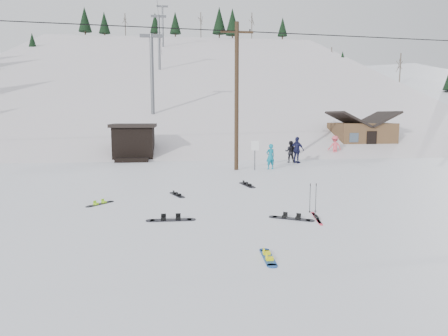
{
  "coord_description": "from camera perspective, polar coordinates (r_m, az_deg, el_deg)",
  "views": [
    {
      "loc": [
        -1.73,
        -10.66,
        3.45
      ],
      "look_at": [
        0.09,
        4.55,
        1.4
      ],
      "focal_mm": 32.0,
      "sensor_mm": 36.0,
      "label": 1
    }
  ],
  "objects": [
    {
      "name": "skier_teal",
      "position": [
        25.53,
        6.64,
        1.64
      ],
      "size": [
        0.67,
        0.53,
        1.62
      ],
      "primitive_type": "imported",
      "rotation": [
        0.0,
        0.0,
        3.42
      ],
      "color": "#0E7791",
      "rests_on": "ground"
    },
    {
      "name": "ground",
      "position": [
        11.33,
        2.33,
        -10.1
      ],
      "size": [
        200.0,
        200.0,
        0.0
      ],
      "primitive_type": "plane",
      "color": "white",
      "rests_on": "ground"
    },
    {
      "name": "hero_snowboard",
      "position": [
        9.97,
        6.31,
        -12.53
      ],
      "size": [
        0.3,
        1.33,
        0.09
      ],
      "rotation": [
        0.0,
        0.0,
        1.52
      ],
      "color": "#18499F",
      "rests_on": "ground"
    },
    {
      "name": "treeline_crest",
      "position": [
        96.73,
        -5.82,
        5.55
      ],
      "size": [
        50.0,
        6.0,
        10.0
      ],
      "primitive_type": null,
      "color": "black",
      "rests_on": "ski_slope"
    },
    {
      "name": "skier_pink",
      "position": [
        33.79,
        15.54,
        2.98
      ],
      "size": [
        1.19,
        0.76,
        1.75
      ],
      "primitive_type": "imported",
      "rotation": [
        0.0,
        0.0,
        3.24
      ],
      "color": "#E4505D",
      "rests_on": "ground"
    },
    {
      "name": "utility_pole",
      "position": [
        24.97,
        1.81,
        10.45
      ],
      "size": [
        2.0,
        0.26,
        9.0
      ],
      "color": "#3A2819",
      "rests_on": "ground"
    },
    {
      "name": "board_scatter_a",
      "position": [
        13.33,
        -7.6,
        -7.31
      ],
      "size": [
        1.64,
        0.33,
        0.11
      ],
      "rotation": [
        0.0,
        0.0,
        -0.02
      ],
      "color": "black",
      "rests_on": "ground"
    },
    {
      "name": "lift_hut",
      "position": [
        31.83,
        -12.73,
        3.69
      ],
      "size": [
        3.4,
        4.1,
        2.75
      ],
      "color": "black",
      "rests_on": "ground"
    },
    {
      "name": "board_scatter_b",
      "position": [
        17.35,
        -6.73,
        -3.81
      ],
      "size": [
        0.68,
        1.29,
        0.1
      ],
      "rotation": [
        0.0,
        0.0,
        1.95
      ],
      "color": "black",
      "rests_on": "ground"
    },
    {
      "name": "ski_slope",
      "position": [
        67.47,
        -5.19,
        -5.64
      ],
      "size": [
        60.0,
        85.24,
        65.97
      ],
      "primitive_type": "cube",
      "rotation": [
        0.31,
        0.0,
        0.0
      ],
      "color": "silver",
      "rests_on": "ground"
    },
    {
      "name": "trail_sign",
      "position": [
        24.81,
        4.44,
        2.57
      ],
      "size": [
        0.5,
        0.09,
        1.85
      ],
      "color": "#595B60",
      "rests_on": "ground"
    },
    {
      "name": "board_scatter_c",
      "position": [
        16.27,
        -17.29,
        -4.88
      ],
      "size": [
        0.92,
        1.06,
        0.09
      ],
      "rotation": [
        0.0,
        0.0,
        0.88
      ],
      "color": "black",
      "rests_on": "ground"
    },
    {
      "name": "skier_navy",
      "position": [
        29.01,
        10.4,
        2.55
      ],
      "size": [
        1.06,
        1.15,
        1.89
      ],
      "primitive_type": "imported",
      "rotation": [
        0.0,
        0.0,
        2.26
      ],
      "color": "#191B40",
      "rests_on": "ground"
    },
    {
      "name": "treeline_right",
      "position": [
        64.87,
        28.82,
        3.64
      ],
      "size": [
        20.0,
        60.0,
        10.0
      ],
      "primitive_type": null,
      "color": "black",
      "rests_on": "ground"
    },
    {
      "name": "lift_tower_near",
      "position": [
        40.96,
        -10.25,
        13.69
      ],
      "size": [
        2.2,
        0.36,
        8.0
      ],
      "color": "#595B60",
      "rests_on": "ski_slope"
    },
    {
      "name": "hero_skis",
      "position": [
        13.8,
        13.1,
        -6.95
      ],
      "size": [
        0.38,
        1.68,
        0.09
      ],
      "rotation": [
        0.0,
        0.0,
        -0.17
      ],
      "color": "red",
      "rests_on": "ground"
    },
    {
      "name": "skier_dark",
      "position": [
        29.34,
        9.45,
        2.32
      ],
      "size": [
        0.94,
        0.86,
        1.58
      ],
      "primitive_type": "imported",
      "rotation": [
        0.0,
        0.0,
        2.72
      ],
      "color": "black",
      "rests_on": "ground"
    },
    {
      "name": "ridge_right",
      "position": [
        73.94,
        25.94,
        -4.42
      ],
      "size": [
        45.66,
        93.98,
        54.59
      ],
      "primitive_type": "cube",
      "rotation": [
        0.21,
        -0.05,
        -0.12
      ],
      "color": "white",
      "rests_on": "ground"
    },
    {
      "name": "cabin",
      "position": [
        38.53,
        18.98,
        4.29
      ],
      "size": [
        5.39,
        4.4,
        3.77
      ],
      "color": "brown",
      "rests_on": "ground"
    },
    {
      "name": "lift_tower_mid",
      "position": [
        61.67,
        -9.26,
        17.72
      ],
      "size": [
        2.2,
        0.36,
        8.0
      ],
      "color": "#595B60",
      "rests_on": "ski_slope"
    },
    {
      "name": "ski_poles",
      "position": [
        14.47,
        12.59,
        -4.17
      ],
      "size": [
        0.29,
        0.08,
        1.05
      ],
      "color": "black",
      "rests_on": "ground"
    },
    {
      "name": "board_scatter_d",
      "position": [
        13.58,
        9.6,
        -7.08
      ],
      "size": [
        1.38,
        0.9,
        0.11
      ],
      "rotation": [
        0.0,
        0.0,
        -0.51
      ],
      "color": "black",
      "rests_on": "ground"
    },
    {
      "name": "lift_tower_far",
      "position": [
        82.54,
        -8.76,
        19.72
      ],
      "size": [
        2.2,
        0.36,
        8.0
      ],
      "color": "#595B60",
      "rests_on": "ski_slope"
    },
    {
      "name": "board_scatter_f",
      "position": [
        19.65,
        3.32,
        -2.41
      ],
      "size": [
        0.59,
        1.63,
        0.12
      ],
      "rotation": [
        0.0,
        0.0,
        1.78
      ],
      "color": "black",
      "rests_on": "ground"
    }
  ]
}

